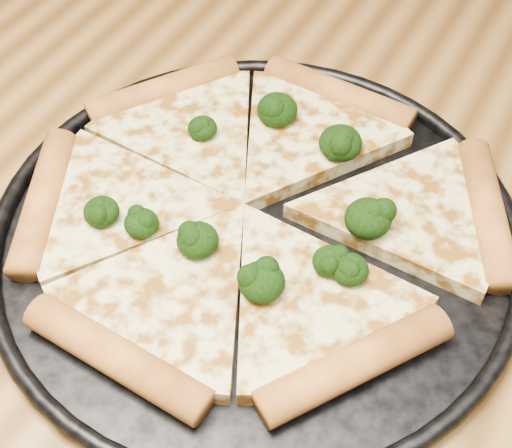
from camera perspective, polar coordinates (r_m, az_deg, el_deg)
The scene contains 4 objects.
dining_table at distance 0.62m, azimuth -0.08°, elevation -4.77°, with size 1.20×0.90×0.75m.
pizza_pan at distance 0.53m, azimuth 0.00°, elevation -0.57°, with size 0.38×0.38×0.02m.
pizza at distance 0.53m, azimuth -0.41°, elevation 1.39°, with size 0.37×0.32×0.03m.
broccoli_florets at distance 0.52m, azimuth 1.44°, elevation 2.05°, with size 0.20×0.18×0.02m.
Camera 1 is at (0.17, -0.31, 1.17)m, focal length 51.78 mm.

